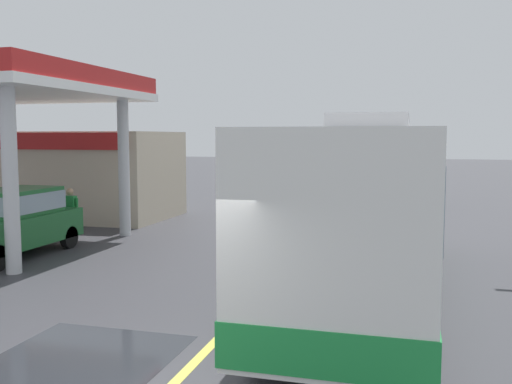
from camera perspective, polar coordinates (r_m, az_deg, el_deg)
The scene contains 9 objects.
ground at distance 26.43m, azimuth 8.97°, elevation -1.52°, with size 120.00×120.00×0.00m, color #38383D.
lane_divider_stripe at distance 21.51m, azimuth 7.44°, elevation -3.10°, with size 0.16×50.00×0.01m, color #D8CC4C.
wet_puddle_patch at distance 8.60m, azimuth -18.90°, elevation -16.71°, with size 2.56×3.71×0.01m, color #26282D.
coach_bus_main at distance 11.80m, azimuth 10.81°, elevation -1.85°, with size 2.60×11.04×3.69m.
gas_station_roadside at distance 22.20m, azimuth -19.62°, elevation 3.69°, with size 9.10×11.95×5.10m.
car_at_pump at distance 16.67m, azimuth -23.03°, elevation -2.50°, with size 1.70×4.20×1.82m.
minibus_opposing_lane at distance 30.18m, azimuth 6.36°, elevation 2.19°, with size 2.04×6.13×2.44m.
pedestrian_near_pump at distance 18.34m, azimuth -17.99°, elevation -1.89°, with size 0.55×0.22×1.66m.
car_trailing_behind_bus at distance 28.82m, azimuth 13.36°, elevation 1.01°, with size 1.70×4.20×1.82m.
Camera 1 is at (2.96, -6.06, 3.22)m, focal length 40.20 mm.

